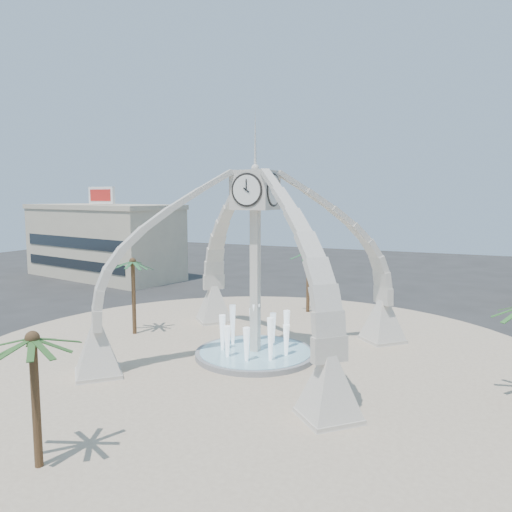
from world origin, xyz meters
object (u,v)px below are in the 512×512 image
at_px(clock_tower, 255,261).
at_px(palm_north, 308,253).
at_px(palm_west, 133,263).
at_px(fountain, 255,353).
at_px(palm_south, 32,340).

xyz_separation_m(clock_tower, palm_north, (-0.92, 13.77, -0.97)).
height_order(palm_west, palm_north, palm_west).
height_order(fountain, palm_south, palm_south).
relative_size(palm_north, palm_south, 1.06).
bearing_deg(palm_west, palm_north, 51.83).
relative_size(fountain, palm_south, 1.35).
height_order(fountain, palm_west, palm_west).
relative_size(clock_tower, palm_north, 2.86).
relative_size(clock_tower, fountain, 2.24).
height_order(clock_tower, palm_north, clock_tower).
height_order(clock_tower, fountain, clock_tower).
bearing_deg(fountain, palm_south, -97.66).
xyz_separation_m(palm_west, palm_north, (9.91, 12.60, -0.11)).
bearing_deg(palm_west, fountain, -6.17).
xyz_separation_m(clock_tower, fountain, (0.00, 0.00, -6.20)).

